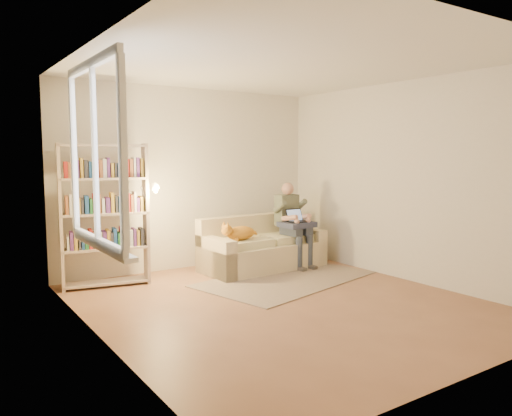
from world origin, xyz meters
TOP-DOWN VIEW (x-y plane):
  - floor at (0.00, 0.00)m, footprint 4.50×4.50m
  - ceiling at (0.00, 0.00)m, footprint 4.00×4.50m
  - wall_left at (-2.00, 0.00)m, footprint 0.02×4.50m
  - wall_right at (2.00, 0.00)m, footprint 0.02×4.50m
  - wall_back at (0.00, 2.25)m, footprint 4.00×0.02m
  - wall_front at (0.00, -2.25)m, footprint 4.00×0.02m
  - window at (-1.95, 0.20)m, footprint 0.12×1.52m
  - sofa at (0.78, 1.55)m, footprint 1.82×0.87m
  - person at (1.24, 1.43)m, footprint 0.35×0.55m
  - cat at (0.35, 1.42)m, footprint 0.65×0.25m
  - blanket at (1.17, 1.32)m, footprint 0.48×0.40m
  - laptop at (1.16, 1.33)m, footprint 0.29×0.25m
  - bookshelf at (-1.39, 1.84)m, footprint 1.17×0.53m
  - rug at (0.69, 0.84)m, footprint 2.57×1.87m

SIDE VIEW (x-z plane):
  - floor at x=0.00m, z-range 0.00..0.00m
  - rug at x=0.69m, z-range 0.00..0.01m
  - sofa at x=0.78m, z-range -0.10..0.66m
  - cat at x=0.35m, z-range 0.47..0.71m
  - blanket at x=1.17m, z-range 0.60..0.68m
  - person at x=1.24m, z-range 0.08..1.32m
  - laptop at x=1.16m, z-range 0.60..0.84m
  - bookshelf at x=-1.39m, z-range 0.09..1.88m
  - wall_left at x=-2.00m, z-range 0.00..2.60m
  - wall_right at x=2.00m, z-range 0.00..2.60m
  - wall_back at x=0.00m, z-range 0.00..2.60m
  - wall_front at x=0.00m, z-range 0.00..2.60m
  - window at x=-1.95m, z-range 0.53..2.22m
  - ceiling at x=0.00m, z-range 2.59..2.61m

